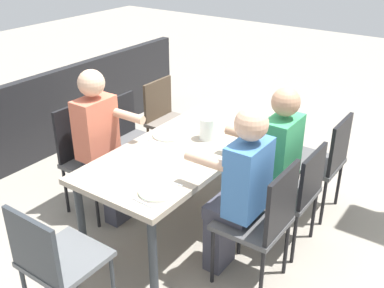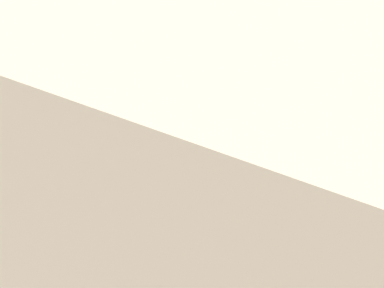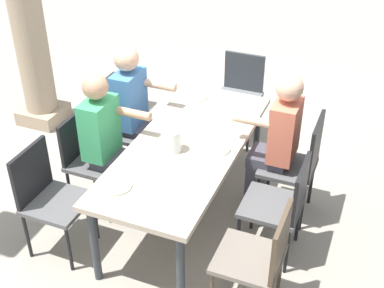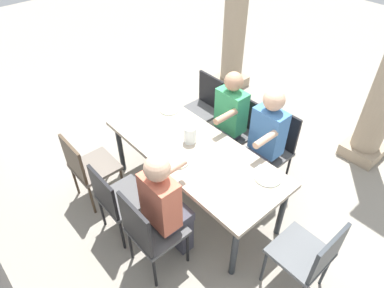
{
  "view_description": "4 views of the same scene",
  "coord_description": "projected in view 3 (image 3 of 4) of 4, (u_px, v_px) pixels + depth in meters",
  "views": [
    {
      "loc": [
        2.68,
        1.89,
        2.32
      ],
      "look_at": [
        0.04,
        0.02,
        0.74
      ],
      "focal_mm": 42.51,
      "sensor_mm": 36.0,
      "label": 1
    },
    {
      "loc": [
        -1.41,
        2.43,
        2.97
      ],
      "look_at": [
        0.12,
        -0.1,
        0.88
      ],
      "focal_mm": 54.66,
      "sensor_mm": 36.0,
      "label": 2
    },
    {
      "loc": [
        -3.24,
        -1.36,
        3.01
      ],
      "look_at": [
        -0.03,
        -0.06,
        0.76
      ],
      "focal_mm": 49.13,
      "sensor_mm": 36.0,
      "label": 3
    },
    {
      "loc": [
        1.95,
        -1.74,
        3.02
      ],
      "look_at": [
        -0.03,
        0.01,
        0.78
      ],
      "focal_mm": 32.24,
      "sensor_mm": 36.0,
      "label": 4
    }
  ],
  "objects": [
    {
      "name": "chair_east_south",
      "position": [
        299.0,
        161.0,
        4.31
      ],
      "size": [
        0.44,
        0.44,
        0.95
      ],
      "color": "#4F4F50",
      "rests_on": "ground"
    },
    {
      "name": "plate_0",
      "position": [
        116.0,
        186.0,
        3.71
      ],
      "size": [
        0.23,
        0.23,
        0.02
      ],
      "color": "white",
      "rests_on": "dining_table"
    },
    {
      "name": "chair_mid_north",
      "position": [
        89.0,
        155.0,
        4.46
      ],
      "size": [
        0.44,
        0.44,
        0.86
      ],
      "color": "#4F4F50",
      "rests_on": "ground"
    },
    {
      "name": "spoon_2",
      "position": [
        199.0,
        91.0,
        4.96
      ],
      "size": [
        0.03,
        0.17,
        0.01
      ],
      "primitive_type": "cube",
      "rotation": [
        0.0,
        0.0,
        -0.06
      ],
      "color": "silver",
      "rests_on": "dining_table"
    },
    {
      "name": "plate_1",
      "position": [
        214.0,
        148.0,
        4.12
      ],
      "size": [
        0.26,
        0.26,
        0.02
      ],
      "color": "white",
      "rests_on": "dining_table"
    },
    {
      "name": "chair_mid_south",
      "position": [
        282.0,
        202.0,
        3.93
      ],
      "size": [
        0.44,
        0.44,
        0.87
      ],
      "color": "#4F4F50",
      "rests_on": "ground"
    },
    {
      "name": "diner_guest_third",
      "position": [
        108.0,
        141.0,
        4.29
      ],
      "size": [
        0.34,
        0.49,
        1.28
      ],
      "color": "#3F3F4C",
      "rests_on": "ground"
    },
    {
      "name": "chair_west_south",
      "position": [
        260.0,
        255.0,
        3.47
      ],
      "size": [
        0.44,
        0.44,
        0.87
      ],
      "color": "#6A6158",
      "rests_on": "ground"
    },
    {
      "name": "stone_column_centre",
      "position": [
        24.0,
        3.0,
        5.22
      ],
      "size": [
        0.45,
        0.45,
        2.74
      ],
      "color": "tan",
      "rests_on": "ground"
    },
    {
      "name": "spoon_1",
      "position": [
        221.0,
        139.0,
        4.24
      ],
      "size": [
        0.02,
        0.17,
        0.01
      ],
      "primitive_type": "cube",
      "rotation": [
        0.0,
        0.0,
        0.02
      ],
      "color": "silver",
      "rests_on": "dining_table"
    },
    {
      "name": "diner_woman_green",
      "position": [
        136.0,
        110.0,
        4.69
      ],
      "size": [
        0.35,
        0.5,
        1.31
      ],
      "color": "#3F3F4C",
      "rests_on": "ground"
    },
    {
      "name": "spoon_0",
      "position": [
        126.0,
        175.0,
        3.83
      ],
      "size": [
        0.03,
        0.17,
        0.01
      ],
      "primitive_type": "cube",
      "rotation": [
        0.0,
        0.0,
        0.09
      ],
      "color": "silver",
      "rests_on": "dining_table"
    },
    {
      "name": "chair_head_east",
      "position": [
        240.0,
        91.0,
        5.4
      ],
      "size": [
        0.44,
        0.44,
        0.89
      ],
      "color": "#5B5E61",
      "rests_on": "ground"
    },
    {
      "name": "ground_plane",
      "position": [
        187.0,
        214.0,
        4.58
      ],
      "size": [
        16.0,
        16.0,
        0.0
      ],
      "primitive_type": "plane",
      "color": "gray"
    },
    {
      "name": "fork_1",
      "position": [
        208.0,
        159.0,
        4.01
      ],
      "size": [
        0.03,
        0.17,
        0.01
      ],
      "primitive_type": "cube",
      "rotation": [
        0.0,
        0.0,
        0.08
      ],
      "color": "silver",
      "rests_on": "dining_table"
    },
    {
      "name": "dining_table",
      "position": [
        187.0,
        151.0,
        4.22
      ],
      "size": [
        2.01,
        0.84,
        0.73
      ],
      "color": "tan",
      "rests_on": "ground"
    },
    {
      "name": "plate_2",
      "position": [
        193.0,
        97.0,
        4.84
      ],
      "size": [
        0.26,
        0.26,
        0.02
      ],
      "color": "white",
      "rests_on": "dining_table"
    },
    {
      "name": "chair_west_north",
      "position": [
        48.0,
        194.0,
        3.99
      ],
      "size": [
        0.44,
        0.44,
        0.9
      ],
      "color": "#4F4F50",
      "rests_on": "ground"
    },
    {
      "name": "fork_2",
      "position": [
        186.0,
        105.0,
        4.73
      ],
      "size": [
        0.04,
        0.17,
        0.01
      ],
      "primitive_type": "cube",
      "rotation": [
        0.0,
        0.0,
        0.12
      ],
      "color": "silver",
      "rests_on": "dining_table"
    },
    {
      "name": "chair_east_north",
      "position": [
        118.0,
        122.0,
        4.84
      ],
      "size": [
        0.44,
        0.44,
        0.94
      ],
      "color": "#4F4F50",
      "rests_on": "ground"
    },
    {
      "name": "water_pitcher",
      "position": [
        173.0,
        142.0,
        4.07
      ],
      "size": [
        0.13,
        0.13,
        0.18
      ],
      "color": "white",
      "rests_on": "dining_table"
    },
    {
      "name": "diner_man_white",
      "position": [
        276.0,
        140.0,
        4.29
      ],
      "size": [
        0.35,
        0.5,
        1.3
      ],
      "color": "#3F3F4C",
      "rests_on": "ground"
    },
    {
      "name": "fork_0",
      "position": [
        106.0,
        199.0,
        3.6
      ],
      "size": [
        0.02,
        0.17,
        0.01
      ],
      "primitive_type": "cube",
      "rotation": [
        0.0,
        0.0,
        -0.04
      ],
      "color": "silver",
      "rests_on": "dining_table"
    }
  ]
}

